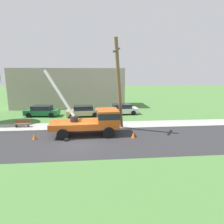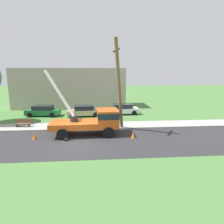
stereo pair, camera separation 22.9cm
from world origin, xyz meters
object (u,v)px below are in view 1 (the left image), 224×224
traffic_cone_behind (34,136)px  parked_sedan_white (122,109)px  parked_sedan_tan (83,111)px  park_bench (22,123)px  leaning_utility_pole (119,86)px  traffic_cone_ahead (133,135)px  parked_sedan_green (42,111)px  utility_truck (94,120)px

traffic_cone_behind → parked_sedan_white: size_ratio=0.12×
parked_sedan_tan → park_bench: parked_sedan_tan is taller
parked_sedan_tan → parked_sedan_white: same height
leaning_utility_pole → parked_sedan_white: (1.46, 7.90, -3.79)m
leaning_utility_pole → traffic_cone_ahead: bearing=-63.6°
parked_sedan_tan → park_bench: size_ratio=2.83×
traffic_cone_behind → parked_sedan_green: 9.54m
parked_sedan_green → parked_sedan_tan: 5.51m
traffic_cone_ahead → park_bench: (-10.97, 4.29, 0.18)m
utility_truck → leaning_utility_pole: 4.01m
leaning_utility_pole → traffic_cone_behind: size_ratio=15.67×
traffic_cone_ahead → parked_sedan_white: 10.02m
leaning_utility_pole → parked_sedan_tan: bearing=118.4°
parked_sedan_white → utility_truck: bearing=-114.2°
utility_truck → traffic_cone_behind: bearing=-169.7°
parked_sedan_green → leaning_utility_pole: bearing=-39.6°
utility_truck → traffic_cone_ahead: bearing=-21.0°
traffic_cone_ahead → leaning_utility_pole: bearing=116.4°
utility_truck → leaning_utility_pole: leaning_utility_pole is taller
parked_sedan_white → park_bench: bearing=-153.3°
parked_sedan_green → parked_sedan_white: size_ratio=1.01×
parked_sedan_tan → park_bench: bearing=-141.4°
parked_sedan_green → parked_sedan_tan: (5.48, -0.62, 0.00)m
parked_sedan_tan → parked_sedan_white: size_ratio=1.00×
leaning_utility_pole → traffic_cone_behind: (-7.58, -1.71, -4.22)m
traffic_cone_ahead → traffic_cone_behind: 8.64m
leaning_utility_pole → traffic_cone_ahead: size_ratio=15.67×
parked_sedan_green → parked_sedan_white: same height
leaning_utility_pole → parked_sedan_white: leaning_utility_pole is taller
traffic_cone_ahead → parked_sedan_white: parked_sedan_white is taller
traffic_cone_behind → park_bench: 4.55m
utility_truck → parked_sedan_tan: bearing=100.0°
utility_truck → parked_sedan_white: (3.89, 8.67, -0.70)m
utility_truck → park_bench: 8.10m
utility_truck → park_bench: size_ratio=4.28×
traffic_cone_ahead → park_bench: size_ratio=0.35×
leaning_utility_pole → traffic_cone_behind: 8.84m
parked_sedan_white → traffic_cone_ahead: bearing=-92.3°
traffic_cone_behind → parked_sedan_tan: (3.77, 8.76, 0.43)m
traffic_cone_behind → parked_sedan_green: (-1.71, 9.38, 0.43)m
parked_sedan_white → park_bench: (-11.38, -5.71, -0.25)m
traffic_cone_ahead → park_bench: 11.78m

